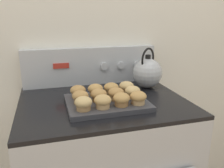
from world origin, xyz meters
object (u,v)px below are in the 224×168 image
muffin_r0_c1 (103,101)px  muffin_r0_c3 (138,98)px  muffin_r2_c1 (95,90)px  muffin_r2_c3 (127,87)px  muffin_r0_c0 (83,103)px  muffin_r0_c2 (121,99)px  muffin_r2_c0 (78,91)px  muffin_r1_c3 (133,92)px  muffin_r1_c2 (116,94)px  muffin_pan (107,103)px  muffin_r1_c1 (99,95)px  muffin_r2_c2 (111,88)px  tea_kettle (147,72)px  muffin_r1_c0 (80,97)px

muffin_r0_c1 → muffin_r0_c3: same height
muffin_r2_c1 → muffin_r2_c3: same height
muffin_r2_c3 → muffin_r0_c0: bearing=-146.2°
muffin_r0_c2 → muffin_r2_c0: same height
muffin_r1_c3 → muffin_r1_c2: bearing=-177.7°
muffin_pan → muffin_r1_c1: muffin_r1_c1 is taller
muffin_pan → muffin_r1_c2: muffin_r1_c2 is taller
muffin_r0_c0 → muffin_r2_c2: (0.16, 0.16, 0.00)m
muffin_pan → tea_kettle: tea_kettle is taller
muffin_r1_c2 → tea_kettle: (0.24, 0.20, 0.04)m
muffin_r1_c1 → muffin_r1_c2: size_ratio=1.00×
muffin_r0_c1 → muffin_r2_c2: (0.08, 0.16, 0.00)m
muffin_r1_c1 → muffin_r1_c2: (0.08, -0.00, 0.00)m
muffin_r0_c2 → muffin_r0_c3: 0.08m
muffin_r2_c2 → muffin_r0_c1: bearing=-117.2°
muffin_r0_c2 → muffin_r1_c2: same height
muffin_r0_c3 → muffin_r2_c2: size_ratio=1.00×
muffin_r1_c1 → muffin_r1_c3: (0.16, 0.00, 0.00)m
muffin_r0_c3 → muffin_r1_c3: 0.08m
muffin_r2_c0 → muffin_r1_c3: bearing=-17.9°
muffin_r2_c0 → muffin_r2_c1: size_ratio=1.00×
muffin_r1_c0 → muffin_r2_c0: (0.00, 0.08, 0.00)m
muffin_r0_c2 → muffin_r2_c1: (-0.08, 0.16, 0.00)m
muffin_r0_c3 → muffin_r2_c1: same height
muffin_r0_c2 → muffin_r1_c0: bearing=155.2°
muffin_r1_c0 → muffin_r2_c2: 0.18m
muffin_pan → muffin_r0_c3: (0.12, -0.08, 0.04)m
muffin_r1_c1 → muffin_r1_c2: same height
muffin_r0_c3 → muffin_r2_c1: (-0.16, 0.16, 0.00)m
muffin_r0_c2 → muffin_r1_c0: (-0.17, 0.08, 0.00)m
muffin_pan → muffin_r0_c3: bearing=-33.2°
muffin_r1_c1 → tea_kettle: (0.33, 0.20, 0.04)m
muffin_r2_c2 → muffin_r2_c3: (0.08, 0.00, 0.00)m
muffin_r0_c2 → muffin_r1_c0: same height
muffin_r2_c1 → muffin_r0_c2: bearing=-63.4°
muffin_r2_c2 → tea_kettle: tea_kettle is taller
muffin_r2_c0 → muffin_r2_c3: same height
muffin_r0_c0 → muffin_r0_c1: size_ratio=1.00×
muffin_r1_c0 → muffin_r0_c2: bearing=-24.8°
muffin_r1_c1 → tea_kettle: tea_kettle is taller
muffin_pan → muffin_r2_c0: (-0.12, 0.08, 0.04)m
muffin_r0_c1 → muffin_r1_c0: (-0.08, 0.08, 0.00)m
muffin_r1_c3 → muffin_r2_c2: same height
muffin_r0_c3 → muffin_r2_c0: bearing=146.7°
muffin_r1_c1 → muffin_r2_c3: (0.16, 0.08, 0.00)m
muffin_r1_c0 → muffin_pan: bearing=0.7°
muffin_r1_c0 → muffin_r2_c2: bearing=26.4°
muffin_r0_c0 → tea_kettle: (0.41, 0.28, 0.04)m
muffin_r0_c1 → muffin_r0_c3: (0.16, 0.00, 0.00)m
muffin_r0_c2 → muffin_r1_c2: 0.08m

